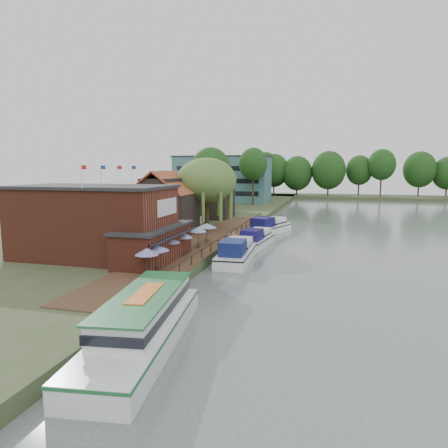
% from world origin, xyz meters
% --- Properties ---
extents(ground, '(260.00, 260.00, 0.00)m').
position_xyz_m(ground, '(0.00, 0.00, 0.00)').
color(ground, '#4E5B58').
rests_on(ground, ground).
extents(land_bank, '(50.00, 140.00, 1.00)m').
position_xyz_m(land_bank, '(-30.00, 35.00, 0.50)').
color(land_bank, '#384728').
rests_on(land_bank, ground).
extents(quay_deck, '(6.00, 50.00, 0.10)m').
position_xyz_m(quay_deck, '(-8.00, 10.00, 1.05)').
color(quay_deck, '#47301E').
rests_on(quay_deck, land_bank).
extents(quay_rail, '(0.20, 49.00, 1.00)m').
position_xyz_m(quay_rail, '(-5.30, 10.50, 1.50)').
color(quay_rail, black).
rests_on(quay_rail, land_bank).
extents(pub, '(20.00, 11.00, 7.30)m').
position_xyz_m(pub, '(-14.00, -1.00, 4.65)').
color(pub, maroon).
rests_on(pub, land_bank).
extents(hotel_block, '(25.40, 12.40, 12.30)m').
position_xyz_m(hotel_block, '(-22.00, 70.00, 7.15)').
color(hotel_block, '#38666B').
rests_on(hotel_block, land_bank).
extents(cottage_a, '(8.60, 7.60, 8.50)m').
position_xyz_m(cottage_a, '(-15.00, 14.00, 5.25)').
color(cottage_a, black).
rests_on(cottage_a, land_bank).
extents(cottage_b, '(9.60, 8.60, 8.50)m').
position_xyz_m(cottage_b, '(-18.00, 24.00, 5.25)').
color(cottage_b, beige).
rests_on(cottage_b, land_bank).
extents(cottage_c, '(7.60, 7.60, 8.50)m').
position_xyz_m(cottage_c, '(-14.00, 33.00, 5.25)').
color(cottage_c, black).
rests_on(cottage_c, land_bank).
extents(willow, '(8.60, 8.60, 10.43)m').
position_xyz_m(willow, '(-10.50, 19.00, 6.21)').
color(willow, '#476B2D').
rests_on(willow, land_bank).
extents(umbrella_0, '(2.03, 2.03, 2.38)m').
position_xyz_m(umbrella_0, '(-7.47, -6.64, 2.29)').
color(umbrella_0, navy).
rests_on(umbrella_0, quay_deck).
extents(umbrella_1, '(2.40, 2.40, 2.38)m').
position_xyz_m(umbrella_1, '(-7.48, -4.94, 2.29)').
color(umbrella_1, '#1B1D98').
rests_on(umbrella_1, quay_deck).
extents(umbrella_2, '(2.41, 2.41, 2.38)m').
position_xyz_m(umbrella_2, '(-7.98, -1.18, 2.29)').
color(umbrella_2, navy).
rests_on(umbrella_2, quay_deck).
extents(umbrella_3, '(2.03, 2.03, 2.38)m').
position_xyz_m(umbrella_3, '(-7.53, 1.72, 2.29)').
color(umbrella_3, '#1C429C').
rests_on(umbrella_3, quay_deck).
extents(umbrella_4, '(1.97, 1.97, 2.38)m').
position_xyz_m(umbrella_4, '(-7.26, 5.73, 2.29)').
color(umbrella_4, '#1B4796').
rests_on(umbrella_4, quay_deck).
extents(umbrella_5, '(2.43, 2.43, 2.38)m').
position_xyz_m(umbrella_5, '(-7.27, 8.83, 2.29)').
color(umbrella_5, navy).
rests_on(umbrella_5, quay_deck).
extents(cruiser_0, '(4.01, 10.90, 2.64)m').
position_xyz_m(cruiser_0, '(-2.74, 5.01, 1.32)').
color(cruiser_0, white).
rests_on(cruiser_0, ground).
extents(cruiser_1, '(4.28, 10.20, 2.40)m').
position_xyz_m(cruiser_1, '(-2.25, 14.10, 1.20)').
color(cruiser_1, silver).
rests_on(cruiser_1, ground).
extents(cruiser_2, '(6.83, 11.29, 2.64)m').
position_xyz_m(cruiser_2, '(-2.22, 24.67, 1.32)').
color(cruiser_2, white).
rests_on(cruiser_2, ground).
extents(tour_boat, '(5.61, 13.96, 2.96)m').
position_xyz_m(tour_boat, '(-3.03, -16.45, 1.48)').
color(tour_boat, silver).
rests_on(tour_boat, ground).
extents(swan, '(0.44, 0.44, 0.44)m').
position_xyz_m(swan, '(-3.33, -11.23, 0.22)').
color(swan, white).
rests_on(swan, ground).
extents(bank_tree_0, '(8.03, 8.03, 13.08)m').
position_xyz_m(bank_tree_0, '(-16.53, 40.87, 7.54)').
color(bank_tree_0, '#143811').
rests_on(bank_tree_0, land_bank).
extents(bank_tree_1, '(8.16, 8.16, 12.12)m').
position_xyz_m(bank_tree_1, '(-18.69, 48.89, 7.06)').
color(bank_tree_1, '#143811').
rests_on(bank_tree_1, land_bank).
extents(bank_tree_2, '(6.84, 6.84, 13.87)m').
position_xyz_m(bank_tree_2, '(-11.64, 59.82, 7.93)').
color(bank_tree_2, '#143811').
rests_on(bank_tree_2, land_bank).
extents(bank_tree_3, '(6.92, 6.92, 13.58)m').
position_xyz_m(bank_tree_3, '(-11.70, 79.34, 7.79)').
color(bank_tree_3, '#143811').
rests_on(bank_tree_3, land_bank).
extents(bank_tree_4, '(7.85, 7.85, 12.33)m').
position_xyz_m(bank_tree_4, '(-14.30, 84.33, 7.16)').
color(bank_tree_4, '#143811').
rests_on(bank_tree_4, land_bank).
extents(bank_tree_5, '(6.19, 6.19, 13.55)m').
position_xyz_m(bank_tree_5, '(-15.94, 95.13, 7.78)').
color(bank_tree_5, '#143811').
rests_on(bank_tree_5, land_bank).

